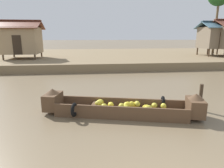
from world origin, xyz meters
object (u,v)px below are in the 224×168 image
object	(u,v)px
banana_boat	(121,107)
mooring_post	(200,98)
stilt_house_left	(22,40)
stilt_house_mid_left	(215,37)

from	to	relation	value
banana_boat	mooring_post	distance (m)	3.23
mooring_post	stilt_house_left	bearing A→B (deg)	127.49
stilt_house_left	stilt_house_mid_left	world-z (taller)	stilt_house_mid_left
stilt_house_mid_left	mooring_post	bearing A→B (deg)	-124.68
banana_boat	stilt_house_mid_left	world-z (taller)	stilt_house_mid_left
stilt_house_mid_left	mooring_post	world-z (taller)	stilt_house_mid_left
stilt_house_left	stilt_house_mid_left	size ratio (longest dim) A/B	1.02
banana_boat	stilt_house_left	bearing A→B (deg)	118.40
banana_boat	stilt_house_mid_left	size ratio (longest dim) A/B	1.52
banana_boat	stilt_house_mid_left	bearing A→B (deg)	47.84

